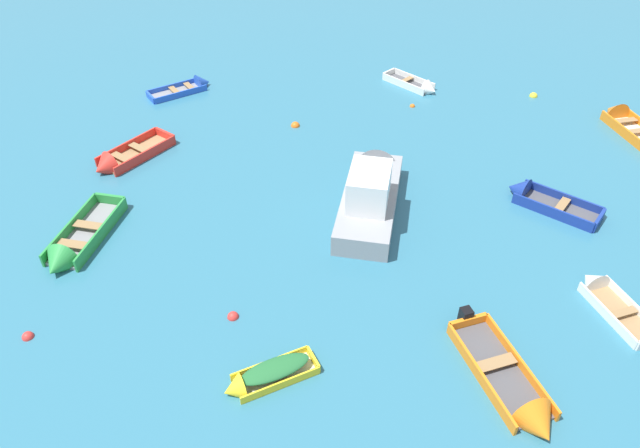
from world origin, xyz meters
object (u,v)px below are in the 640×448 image
at_px(rowboat_blue_midfield_right, 193,86).
at_px(motor_launch_grey_midfield_left, 371,190).
at_px(rowboat_white_distant_center, 603,294).
at_px(rowboat_deep_blue_outer_left, 535,197).
at_px(rowboat_green_far_back, 72,249).
at_px(rowboat_orange_near_right, 521,400).
at_px(rowboat_white_center, 420,87).
at_px(mooring_buoy_between_boats_left, 533,96).
at_px(mooring_buoy_between_boats_right, 412,107).
at_px(rowboat_red_cluster_inner, 118,161).
at_px(rowboat_orange_far_right, 622,120).
at_px(rowboat_yellow_far_left, 261,378).
at_px(mooring_buoy_central, 233,317).
at_px(mooring_buoy_near_foreground, 295,126).
at_px(mooring_buoy_midfield, 28,337).

bearing_deg(rowboat_blue_midfield_right, motor_launch_grey_midfield_left, -44.03).
bearing_deg(rowboat_white_distant_center, rowboat_deep_blue_outer_left, 103.18).
xyz_separation_m(rowboat_green_far_back, rowboat_orange_near_right, (15.81, -5.12, -0.04)).
relative_size(rowboat_deep_blue_outer_left, rowboat_orange_near_right, 0.83).
xyz_separation_m(rowboat_white_center, mooring_buoy_between_boats_left, (6.25, -0.25, -0.18)).
xyz_separation_m(rowboat_white_distant_center, mooring_buoy_between_boats_left, (0.51, 15.49, -0.17)).
xyz_separation_m(motor_launch_grey_midfield_left, mooring_buoy_between_boats_right, (2.02, 8.98, -0.75)).
height_order(rowboat_deep_blue_outer_left, rowboat_red_cluster_inner, rowboat_red_cluster_inner).
relative_size(mooring_buoy_between_boats_right, mooring_buoy_between_boats_left, 0.65).
bearing_deg(motor_launch_grey_midfield_left, rowboat_orange_far_right, 32.50).
bearing_deg(rowboat_blue_midfield_right, rowboat_white_center, 5.03).
xyz_separation_m(rowboat_yellow_far_left, rowboat_white_center, (5.52, 20.38, -0.07)).
height_order(rowboat_white_center, mooring_buoy_central, rowboat_white_center).
bearing_deg(rowboat_orange_near_right, rowboat_green_far_back, 162.06).
height_order(rowboat_blue_midfield_right, rowboat_white_distant_center, rowboat_blue_midfield_right).
height_order(rowboat_white_distant_center, rowboat_white_center, rowboat_white_distant_center).
xyz_separation_m(rowboat_white_center, mooring_buoy_near_foreground, (-6.48, -4.78, -0.18)).
bearing_deg(mooring_buoy_midfield, rowboat_red_cluster_inner, 93.98).
bearing_deg(rowboat_white_distant_center, mooring_buoy_central, -170.54).
height_order(rowboat_green_far_back, rowboat_orange_near_right, rowboat_green_far_back).
distance_m(rowboat_orange_far_right, mooring_buoy_near_foreground, 16.73).
height_order(rowboat_yellow_far_left, mooring_buoy_between_boats_right, rowboat_yellow_far_left).
distance_m(rowboat_white_center, mooring_buoy_midfield, 23.55).
bearing_deg(rowboat_deep_blue_outer_left, rowboat_yellow_far_left, -134.37).
distance_m(rowboat_blue_midfield_right, rowboat_green_far_back, 14.20).
relative_size(mooring_buoy_central, mooring_buoy_between_boats_left, 0.88).
bearing_deg(mooring_buoy_midfield, rowboat_white_distant_center, 10.65).
relative_size(rowboat_green_far_back, mooring_buoy_between_boats_right, 16.42).
xyz_separation_m(rowboat_blue_midfield_right, rowboat_red_cluster_inner, (-1.37, -8.02, 0.06)).
relative_size(rowboat_blue_midfield_right, mooring_buoy_midfield, 9.00).
relative_size(rowboat_blue_midfield_right, rowboat_yellow_far_left, 1.17).
xyz_separation_m(rowboat_orange_far_right, rowboat_yellow_far_left, (-15.67, -17.36, 0.03)).
relative_size(mooring_buoy_between_boats_right, mooring_buoy_midfield, 0.75).
relative_size(rowboat_orange_near_right, rowboat_white_center, 1.47).
distance_m(rowboat_white_distant_center, rowboat_green_far_back, 19.42).
relative_size(rowboat_white_center, mooring_buoy_between_boats_left, 7.25).
relative_size(rowboat_yellow_far_left, mooring_buoy_central, 7.59).
distance_m(rowboat_red_cluster_inner, mooring_buoy_midfield, 10.23).
xyz_separation_m(rowboat_yellow_far_left, mooring_buoy_central, (-1.42, 2.52, -0.25)).
distance_m(rowboat_orange_near_right, mooring_buoy_midfield, 15.61).
relative_size(rowboat_orange_far_right, mooring_buoy_near_foreground, 9.77).
bearing_deg(rowboat_yellow_far_left, mooring_buoy_between_boats_left, 59.67).
relative_size(rowboat_green_far_back, motor_launch_grey_midfield_left, 0.68).
bearing_deg(rowboat_white_distant_center, rowboat_green_far_back, 178.69).
relative_size(rowboat_orange_near_right, mooring_buoy_near_foreground, 10.50).
relative_size(rowboat_orange_far_right, rowboat_yellow_far_left, 1.49).
bearing_deg(rowboat_red_cluster_inner, mooring_buoy_midfield, -86.02).
height_order(rowboat_yellow_far_left, mooring_buoy_central, rowboat_yellow_far_left).
bearing_deg(rowboat_blue_midfield_right, mooring_buoy_central, -70.77).
distance_m(rowboat_blue_midfield_right, rowboat_yellow_far_left, 20.57).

